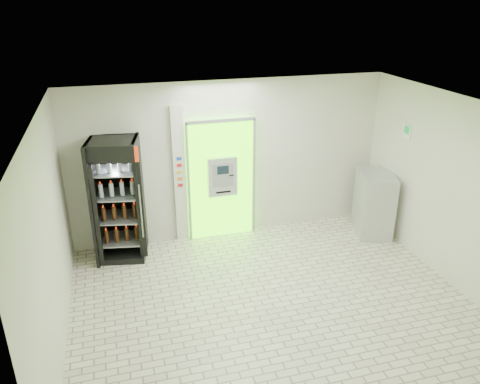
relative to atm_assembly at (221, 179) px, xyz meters
name	(u,v)px	position (x,y,z in m)	size (l,w,h in m)	color
ground	(272,303)	(0.20, -2.41, -1.17)	(6.00, 6.00, 0.00)	beige
room_shell	(276,193)	(0.20, -2.41, 0.67)	(6.00, 6.00, 6.00)	silver
atm_assembly	(221,179)	(0.00, 0.00, 0.00)	(1.30, 0.24, 2.33)	#4FF605
pillar	(179,176)	(-0.78, 0.04, 0.13)	(0.22, 0.11, 2.60)	silver
beverage_cooler	(118,202)	(-1.92, -0.28, -0.13)	(0.94, 0.89, 2.17)	black
steel_cabinet	(374,203)	(2.88, -0.72, -0.55)	(0.88, 1.07, 1.24)	#B3B5BB
exit_sign	(407,131)	(3.19, -1.01, 0.95)	(0.02, 0.22, 0.26)	white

